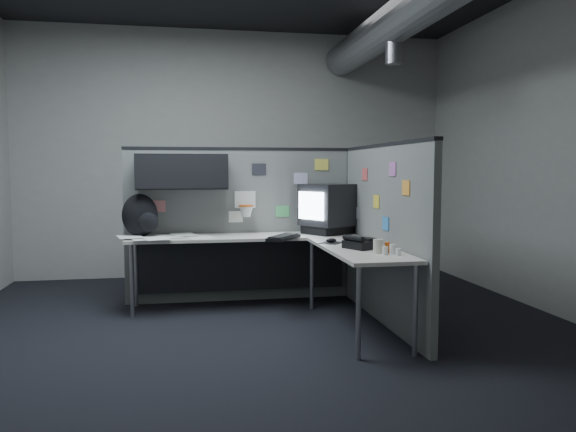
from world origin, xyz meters
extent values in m
cube|color=black|center=(0.00, 0.00, -0.01)|extent=(5.60, 5.60, 0.01)
cube|color=#9E9E99|center=(0.00, 2.80, 1.60)|extent=(5.60, 0.01, 3.20)
cube|color=#9E9E99|center=(0.00, -2.80, 1.60)|extent=(5.60, 0.01, 3.20)
cube|color=#9E9E99|center=(2.80, 0.00, 1.60)|extent=(0.01, 5.60, 3.20)
cylinder|color=slate|center=(1.40, 0.80, 2.60)|extent=(0.16, 0.16, 0.30)
cube|color=slate|center=(-0.08, 1.30, 0.80)|extent=(2.43, 0.06, 1.60)
cube|color=black|center=(-0.08, 1.30, 1.61)|extent=(2.43, 0.07, 0.03)
cube|color=black|center=(1.10, 1.30, 0.80)|extent=(0.07, 0.07, 1.60)
cube|color=black|center=(-0.70, 1.10, 1.38)|extent=(0.90, 0.35, 0.35)
cube|color=black|center=(-0.70, 0.93, 1.38)|extent=(0.90, 0.02, 0.33)
cube|color=silver|center=(-0.05, 1.26, 1.08)|extent=(0.22, 0.02, 0.18)
torus|color=#D85914|center=(-0.05, 1.17, 1.02)|extent=(0.16, 0.16, 0.01)
cone|color=white|center=(-0.05, 1.17, 0.96)|extent=(0.14, 0.14, 0.11)
cube|color=#D87F7F|center=(-0.95, 1.26, 1.02)|extent=(0.15, 0.01, 0.12)
cube|color=#26262D|center=(0.10, 1.26, 1.40)|extent=(0.15, 0.01, 0.12)
cube|color=#4CB266|center=(0.35, 1.26, 0.95)|extent=(0.15, 0.01, 0.12)
cube|color=silver|center=(0.55, 1.26, 1.30)|extent=(0.15, 0.01, 0.12)
cube|color=#E5D84C|center=(0.78, 1.26, 1.45)|extent=(0.15, 0.01, 0.12)
cube|color=silver|center=(-0.15, 1.26, 0.90)|extent=(0.15, 0.01, 0.12)
cube|color=slate|center=(1.10, 0.22, 0.80)|extent=(0.06, 2.23, 1.60)
cube|color=black|center=(1.10, 0.22, 1.61)|extent=(0.07, 2.23, 0.03)
cube|color=#CC4C4C|center=(1.06, 0.65, 1.35)|extent=(0.01, 0.15, 0.12)
cube|color=gold|center=(1.06, 0.30, 1.10)|extent=(0.01, 0.15, 0.12)
cube|color=#B266B2|center=(1.06, -0.10, 1.40)|extent=(0.01, 0.15, 0.12)
cube|color=gray|center=(1.06, 0.90, 0.95)|extent=(0.01, 0.15, 0.12)
cube|color=orange|center=(1.06, -0.40, 1.25)|extent=(0.01, 0.15, 0.12)
cube|color=#337FCC|center=(1.06, 0.05, 0.92)|extent=(0.01, 0.15, 0.12)
cube|color=beige|center=(-0.10, 0.98, 0.71)|extent=(2.30, 0.56, 0.03)
cube|color=beige|center=(0.78, -0.07, 0.71)|extent=(0.56, 1.55, 0.03)
cube|color=black|center=(-0.10, 1.20, 0.40)|extent=(2.18, 0.02, 0.55)
cylinder|color=gray|center=(-1.18, 0.76, 0.35)|extent=(0.04, 0.04, 0.70)
cylinder|color=gray|center=(-1.18, 1.20, 0.35)|extent=(0.04, 0.04, 0.70)
cylinder|color=gray|center=(0.56, 0.76, 0.35)|extent=(0.04, 0.04, 0.70)
cylinder|color=gray|center=(0.56, -0.78, 0.35)|extent=(0.04, 0.04, 0.70)
cylinder|color=gray|center=(1.00, -0.78, 0.35)|extent=(0.04, 0.04, 0.70)
cube|color=black|center=(0.79, 1.00, 0.77)|extent=(0.56, 0.54, 0.09)
cube|color=black|center=(0.79, 1.00, 1.03)|extent=(0.62, 0.62, 0.43)
cube|color=#D1E5F9|center=(0.58, 0.88, 1.03)|extent=(0.19, 0.31, 0.28)
cube|color=black|center=(0.25, 0.62, 0.74)|extent=(0.39, 0.47, 0.03)
cube|color=black|center=(0.25, 0.62, 0.76)|extent=(0.35, 0.43, 0.01)
cube|color=black|center=(0.63, 0.26, 0.73)|extent=(0.26, 0.26, 0.01)
ellipsoid|color=black|center=(0.63, 0.26, 0.75)|extent=(0.10, 0.07, 0.04)
cube|color=black|center=(0.78, -0.13, 0.76)|extent=(0.31, 0.32, 0.07)
cylinder|color=black|center=(0.71, -0.15, 0.82)|extent=(0.14, 0.22, 0.05)
cube|color=black|center=(0.85, -0.11, 0.81)|extent=(0.15, 0.16, 0.02)
cylinder|color=silver|center=(0.93, -0.47, 0.77)|extent=(0.06, 0.06, 0.08)
cylinder|color=silver|center=(0.86, -0.51, 0.76)|extent=(0.05, 0.05, 0.07)
cylinder|color=silver|center=(0.95, -0.55, 0.76)|extent=(0.05, 0.05, 0.05)
cylinder|color=#D85914|center=(0.91, -0.41, 0.77)|extent=(0.05, 0.05, 0.09)
cylinder|color=beige|center=(0.84, -0.41, 0.79)|extent=(0.09, 0.09, 0.11)
cube|color=white|center=(-0.54, 0.91, 0.73)|extent=(0.29, 0.36, 0.00)
cube|color=white|center=(-0.83, 1.01, 0.73)|extent=(0.29, 0.36, 0.00)
cube|color=white|center=(-1.07, 0.84, 0.74)|extent=(0.29, 0.36, 0.00)
cube|color=white|center=(-0.69, 1.10, 0.74)|extent=(0.29, 0.36, 0.00)
cube|color=white|center=(-0.95, 0.78, 0.74)|extent=(0.29, 0.36, 0.00)
cube|color=white|center=(-1.21, 0.94, 0.75)|extent=(0.29, 0.36, 0.00)
ellipsoid|color=black|center=(-1.12, 1.07, 0.94)|extent=(0.41, 0.34, 0.43)
ellipsoid|color=black|center=(-1.03, 0.96, 0.89)|extent=(0.22, 0.16, 0.19)
camera|label=1|loc=(-0.67, -4.64, 1.39)|focal=35.00mm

